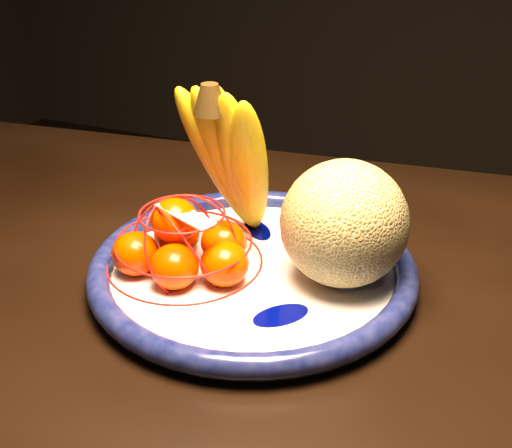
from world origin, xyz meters
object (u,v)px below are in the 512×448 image
at_px(mandarin_bag, 185,247).
at_px(banana_bunch, 234,156).
at_px(cantaloupe, 344,223).
at_px(dining_table, 50,331).
at_px(fruit_bowl, 253,269).

bearing_deg(mandarin_bag, banana_bunch, 75.75).
xyz_separation_m(cantaloupe, mandarin_bag, (-0.17, -0.05, -0.04)).
relative_size(dining_table, banana_bunch, 7.37).
xyz_separation_m(dining_table, fruit_bowl, (0.24, 0.09, 0.10)).
distance_m(dining_table, fruit_bowl, 0.28).
relative_size(fruit_bowl, mandarin_bag, 2.02).
height_order(fruit_bowl, banana_bunch, banana_bunch).
relative_size(dining_table, mandarin_bag, 8.83).
xyz_separation_m(banana_bunch, mandarin_bag, (-0.02, -0.09, -0.08)).
bearing_deg(banana_bunch, cantaloupe, -0.75).
bearing_deg(fruit_bowl, dining_table, -159.24).
bearing_deg(fruit_bowl, mandarin_bag, -155.39).
xyz_separation_m(fruit_bowl, mandarin_bag, (-0.07, -0.03, 0.03)).
bearing_deg(dining_table, mandarin_bag, 12.46).
relative_size(banana_bunch, mandarin_bag, 1.20).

